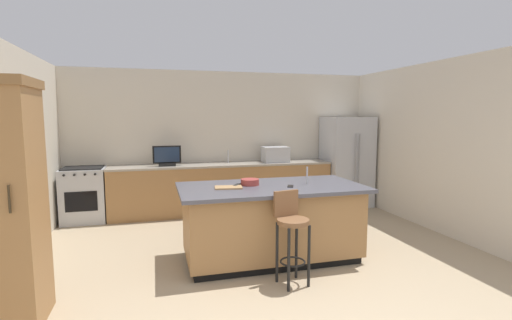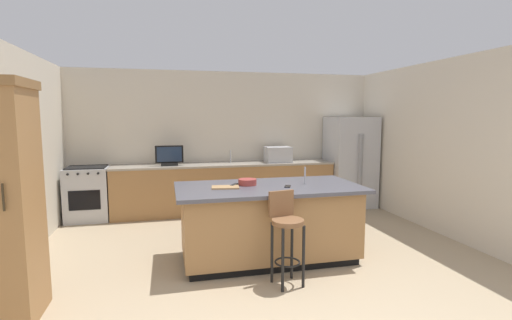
% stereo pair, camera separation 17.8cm
% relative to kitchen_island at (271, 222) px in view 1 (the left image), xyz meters
% --- Properties ---
extents(wall_back, '(6.29, 0.12, 2.63)m').
position_rel_kitchen_island_xyz_m(wall_back, '(-0.07, 2.82, 0.84)').
color(wall_back, beige).
rests_on(wall_back, ground_plane).
extents(wall_left, '(0.12, 5.18, 2.63)m').
position_rel_kitchen_island_xyz_m(wall_left, '(-3.01, 0.43, 0.84)').
color(wall_left, beige).
rests_on(wall_left, ground_plane).
extents(wall_right, '(0.12, 5.18, 2.63)m').
position_rel_kitchen_island_xyz_m(wall_right, '(2.87, 0.43, 0.84)').
color(wall_right, beige).
rests_on(wall_right, ground_plane).
extents(counter_back, '(4.09, 0.62, 0.91)m').
position_rel_kitchen_island_xyz_m(counter_back, '(-0.15, 2.44, -0.02)').
color(counter_back, '#9E7042').
rests_on(counter_back, ground_plane).
extents(kitchen_island, '(2.27, 1.15, 0.93)m').
position_rel_kitchen_island_xyz_m(kitchen_island, '(0.00, 0.00, 0.00)').
color(kitchen_island, black).
rests_on(kitchen_island, ground_plane).
extents(refrigerator, '(0.86, 0.81, 1.77)m').
position_rel_kitchen_island_xyz_m(refrigerator, '(2.33, 2.36, 0.41)').
color(refrigerator, '#B7BABF').
rests_on(refrigerator, ground_plane).
extents(range_oven, '(0.70, 0.63, 0.93)m').
position_rel_kitchen_island_xyz_m(range_oven, '(-2.55, 2.44, -0.01)').
color(range_oven, '#B7BABF').
rests_on(range_oven, ground_plane).
extents(microwave, '(0.48, 0.36, 0.29)m').
position_rel_kitchen_island_xyz_m(microwave, '(0.86, 2.44, 0.58)').
color(microwave, '#B7BABF').
rests_on(microwave, counter_back).
extents(tv_monitor, '(0.49, 0.16, 0.36)m').
position_rel_kitchen_island_xyz_m(tv_monitor, '(-1.17, 2.39, 0.60)').
color(tv_monitor, black).
rests_on(tv_monitor, counter_back).
extents(sink_faucet_back, '(0.02, 0.02, 0.24)m').
position_rel_kitchen_island_xyz_m(sink_faucet_back, '(-0.04, 2.54, 0.56)').
color(sink_faucet_back, '#B2B2B7').
rests_on(sink_faucet_back, counter_back).
extents(sink_faucet_island, '(0.02, 0.02, 0.22)m').
position_rel_kitchen_island_xyz_m(sink_faucet_island, '(0.47, 0.00, 0.57)').
color(sink_faucet_island, '#B2B2B7').
rests_on(sink_faucet_island, kitchen_island).
extents(bar_stool_center, '(0.34, 0.36, 0.99)m').
position_rel_kitchen_island_xyz_m(bar_stool_center, '(-0.01, -0.72, 0.12)').
color(bar_stool_center, brown).
rests_on(bar_stool_center, ground_plane).
extents(fruit_bowl, '(0.23, 0.23, 0.07)m').
position_rel_kitchen_island_xyz_m(fruit_bowl, '(-0.24, 0.12, 0.49)').
color(fruit_bowl, '#993833').
rests_on(fruit_bowl, kitchen_island).
extents(cell_phone, '(0.12, 0.17, 0.01)m').
position_rel_kitchen_island_xyz_m(cell_phone, '(0.21, -0.11, 0.46)').
color(cell_phone, black).
rests_on(cell_phone, kitchen_island).
extents(tv_remote, '(0.13, 0.17, 0.02)m').
position_rel_kitchen_island_xyz_m(tv_remote, '(-0.42, 0.09, 0.47)').
color(tv_remote, black).
rests_on(tv_remote, kitchen_island).
extents(cutting_board, '(0.35, 0.24, 0.02)m').
position_rel_kitchen_island_xyz_m(cutting_board, '(-0.54, -0.02, 0.47)').
color(cutting_board, '#A87F51').
rests_on(cutting_board, kitchen_island).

